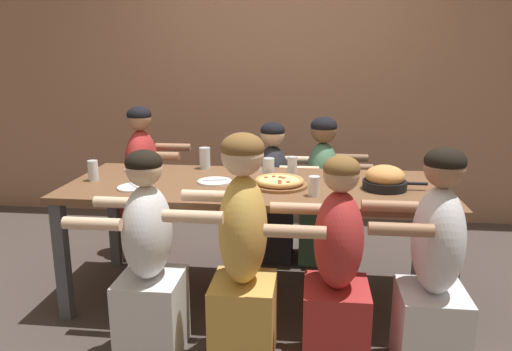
{
  "coord_description": "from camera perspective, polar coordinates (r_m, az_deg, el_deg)",
  "views": [
    {
      "loc": [
        0.34,
        -2.96,
        1.56
      ],
      "look_at": [
        0.0,
        0.0,
        0.82
      ],
      "focal_mm": 35.0,
      "sensor_mm": 36.0,
      "label": 1
    }
  ],
  "objects": [
    {
      "name": "drinking_glass_c",
      "position": [
        3.49,
        -5.87,
        1.87
      ],
      "size": [
        0.08,
        0.08,
        0.15
      ],
      "color": "silver",
      "rests_on": "dining_table"
    },
    {
      "name": "diner_far_midright",
      "position": [
        3.79,
        7.57,
        -2.34
      ],
      "size": [
        0.51,
        0.4,
        1.1
      ],
      "rotation": [
        0.0,
        0.0,
        -1.57
      ],
      "color": "#477556",
      "rests_on": "ground"
    },
    {
      "name": "empty_plate_a",
      "position": [
        3.51,
        -13.22,
        0.68
      ],
      "size": [
        0.19,
        0.19,
        0.02
      ],
      "color": "white",
      "rests_on": "dining_table"
    },
    {
      "name": "diner_near_right",
      "position": [
        2.58,
        19.66,
        -10.6
      ],
      "size": [
        0.51,
        0.4,
        1.14
      ],
      "rotation": [
        0.0,
        0.0,
        1.57
      ],
      "color": "silver",
      "rests_on": "ground"
    },
    {
      "name": "empty_plate_d",
      "position": [
        3.05,
        -13.68,
        -1.33
      ],
      "size": [
        0.21,
        0.21,
        0.02
      ],
      "color": "white",
      "rests_on": "dining_table"
    },
    {
      "name": "diner_near_midright",
      "position": [
        2.53,
        9.16,
        -11.19
      ],
      "size": [
        0.51,
        0.4,
        1.09
      ],
      "rotation": [
        0.0,
        0.0,
        1.57
      ],
      "color": "#B22D2D",
      "rests_on": "ground"
    },
    {
      "name": "ground_plane",
      "position": [
        3.36,
        0.0,
        -13.62
      ],
      "size": [
        18.0,
        18.0,
        0.0
      ],
      "primitive_type": "plane",
      "color": "#423833",
      "rests_on": "ground"
    },
    {
      "name": "skillet_bowl",
      "position": [
        3.03,
        14.53,
        -0.39
      ],
      "size": [
        0.38,
        0.26,
        0.14
      ],
      "color": "black",
      "rests_on": "dining_table"
    },
    {
      "name": "drinking_glass_e",
      "position": [
        3.42,
        0.02,
        1.65
      ],
      "size": [
        0.07,
        0.07,
        0.13
      ],
      "color": "silver",
      "rests_on": "dining_table"
    },
    {
      "name": "diner_far_left",
      "position": [
        4.0,
        -12.73,
        -1.33
      ],
      "size": [
        0.51,
        0.4,
        1.16
      ],
      "rotation": [
        0.0,
        0.0,
        -1.57
      ],
      "color": "#B22D2D",
      "rests_on": "ground"
    },
    {
      "name": "diner_near_center",
      "position": [
        2.52,
        -1.56,
        -9.49
      ],
      "size": [
        0.51,
        0.4,
        1.19
      ],
      "rotation": [
        0.0,
        0.0,
        1.57
      ],
      "color": "gold",
      "rests_on": "ground"
    },
    {
      "name": "drinking_glass_a",
      "position": [
        2.83,
        6.66,
        -1.35
      ],
      "size": [
        0.06,
        0.06,
        0.11
      ],
      "color": "silver",
      "rests_on": "dining_table"
    },
    {
      "name": "pizza_board_main",
      "position": [
        3.01,
        2.69,
        -0.78
      ],
      "size": [
        0.34,
        0.34,
        0.05
      ],
      "color": "brown",
      "rests_on": "dining_table"
    },
    {
      "name": "drinking_glass_b",
      "position": [
        3.1,
        -1.23,
        0.21
      ],
      "size": [
        0.07,
        0.07,
        0.12
      ],
      "color": "silver",
      "rests_on": "dining_table"
    },
    {
      "name": "empty_plate_b",
      "position": [
        2.81,
        -1.75,
        -2.24
      ],
      "size": [
        0.2,
        0.2,
        0.02
      ],
      "color": "white",
      "rests_on": "dining_table"
    },
    {
      "name": "empty_plate_c",
      "position": [
        3.11,
        -4.74,
        -0.68
      ],
      "size": [
        0.21,
        0.21,
        0.02
      ],
      "color": "white",
      "rests_on": "dining_table"
    },
    {
      "name": "dining_table",
      "position": [
        3.1,
        0.0,
        -2.25
      ],
      "size": [
        2.32,
        0.91,
        0.77
      ],
      "color": "brown",
      "rests_on": "ground"
    },
    {
      "name": "restaurant_back_panel",
      "position": [
        4.67,
        2.44,
        14.48
      ],
      "size": [
        10.0,
        0.06,
        3.2
      ],
      "primitive_type": "cube",
      "color": "#9E7056",
      "rests_on": "ground"
    },
    {
      "name": "diner_near_midleft",
      "position": [
        2.65,
        -12.18,
        -9.96
      ],
      "size": [
        0.51,
        0.4,
        1.1
      ],
      "rotation": [
        0.0,
        0.0,
        1.57
      ],
      "color": "silver",
      "rests_on": "ground"
    },
    {
      "name": "drinking_glass_f",
      "position": [
        3.21,
        1.42,
        0.71
      ],
      "size": [
        0.08,
        0.08,
        0.13
      ],
      "color": "silver",
      "rests_on": "dining_table"
    },
    {
      "name": "drinking_glass_g",
      "position": [
        3.3,
        -18.11,
        0.4
      ],
      "size": [
        0.06,
        0.06,
        0.13
      ],
      "color": "silver",
      "rests_on": "dining_table"
    },
    {
      "name": "drinking_glass_d",
      "position": [
        3.25,
        4.16,
        0.91
      ],
      "size": [
        0.06,
        0.06,
        0.13
      ],
      "color": "silver",
      "rests_on": "dining_table"
    },
    {
      "name": "diner_far_center",
      "position": [
        3.8,
        1.92,
        -2.56
      ],
      "size": [
        0.51,
        0.4,
        1.06
      ],
      "rotation": [
        0.0,
        0.0,
        -1.57
      ],
      "color": "#232328",
      "rests_on": "ground"
    }
  ]
}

